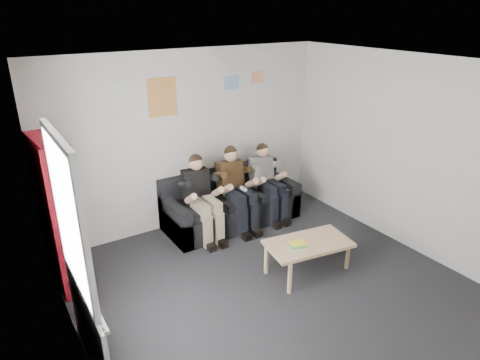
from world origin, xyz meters
The scene contains 14 objects.
room_shell centered at (0.00, 0.00, 1.35)m, with size 5.00×5.00×5.00m.
sofa centered at (0.47, 2.10, 0.30)m, with size 2.13×0.87×0.82m.
bookshelf centered at (-2.08, 1.82, 0.95)m, with size 0.28×0.85×1.89m.
coffee_table centered at (0.59, 0.36, 0.38)m, with size 1.08×0.60×0.43m.
game_cases centered at (0.40, 0.34, 0.46)m, with size 0.24×0.21×0.05m.
person_left centered at (-0.12, 1.90, 0.63)m, with size 0.38×0.82×1.27m.
person_middle centered at (0.47, 1.90, 0.64)m, with size 0.39×0.84×1.29m.
person_right centered at (1.07, 1.90, 0.62)m, with size 0.36×0.78×1.23m.
radiator centered at (-2.15, 0.20, 0.35)m, with size 0.10×0.64×0.60m.
window centered at (-2.22, 0.20, 1.03)m, with size 0.05×1.30×2.36m.
poster_large centered at (-0.40, 2.49, 2.05)m, with size 0.42×0.01×0.55m, color gold.
poster_blue centered at (0.75, 2.49, 2.15)m, with size 0.25×0.01×0.20m, color #46A4EE.
poster_pink centered at (1.25, 2.49, 2.20)m, with size 0.22×0.01×0.18m, color #C13C7C.
poster_sign centered at (-1.00, 2.49, 2.25)m, with size 0.20×0.01×0.14m, color silver.
Camera 1 is at (-2.72, -3.19, 3.26)m, focal length 32.00 mm.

